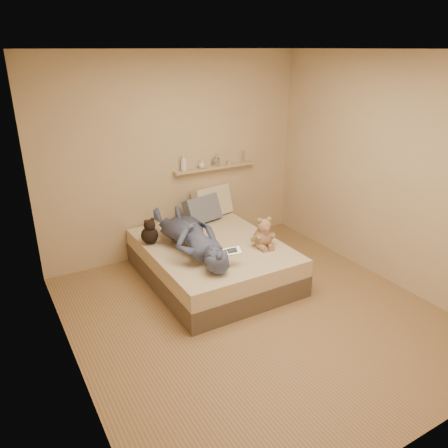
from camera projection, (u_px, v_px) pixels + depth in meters
room at (259, 197)px, 4.11m from camera, size 3.80×3.80×3.80m
bed at (212, 261)px, 5.26m from camera, size 1.50×1.90×0.45m
game_console at (232, 251)px, 4.59m from camera, size 0.20×0.10×0.07m
teddy_bear at (264, 235)px, 5.05m from camera, size 0.30×0.30×0.37m
dark_plush at (150, 233)px, 5.14m from camera, size 0.21×0.21×0.32m
pillow_cream at (212, 202)px, 5.98m from camera, size 0.59×0.37×0.43m
pillow_grey at (202, 209)px, 5.78m from camera, size 0.54×0.36×0.37m
person at (190, 235)px, 4.95m from camera, size 0.62×1.56×0.37m
wall_shelf at (215, 167)px, 5.92m from camera, size 1.20×0.12×0.03m
shelf_bottles at (203, 162)px, 5.80m from camera, size 1.00×0.13×0.21m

